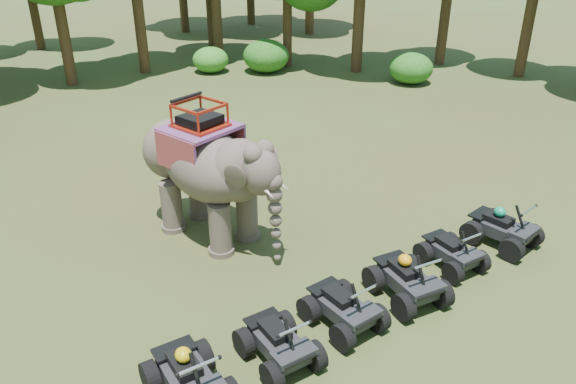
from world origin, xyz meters
name	(u,v)px	position (x,y,z in m)	size (l,w,h in m)	color
ground	(316,281)	(0.00, 0.00, 0.00)	(110.00, 110.00, 0.00)	#47381E
elephant	(206,171)	(-1.05, 3.44, 1.89)	(1.98, 4.50, 3.78)	brown
atv_0	(188,372)	(-4.09, -1.58, 0.66)	(1.30, 1.78, 1.32)	black
atv_1	(279,336)	(-2.22, -1.69, 0.61)	(1.21, 1.66, 1.23)	black
atv_2	(343,302)	(-0.51, -1.58, 0.62)	(1.23, 1.68, 1.25)	black
atv_3	(408,274)	(1.30, -1.68, 0.66)	(1.29, 1.77, 1.31)	black
atv_4	(453,247)	(3.12, -1.41, 0.58)	(1.13, 1.55, 1.15)	black
atv_5	(504,223)	(5.01, -1.47, 0.65)	(1.28, 1.76, 1.30)	black
tree_3	(287,6)	(11.07, 17.24, 3.26)	(4.57, 4.57, 6.52)	#195114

